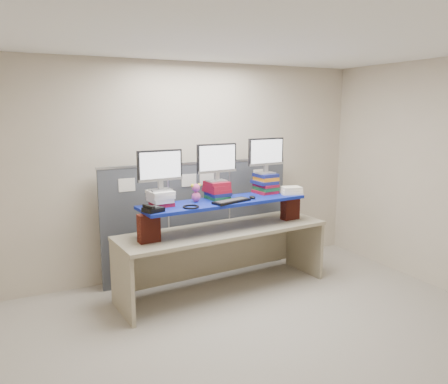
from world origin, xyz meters
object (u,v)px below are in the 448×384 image
blue_board (224,202)px  monitor_left (160,168)px  desk_phone (153,209)px  desk (224,241)px  monitor_center (217,160)px  keyboard (232,201)px  monitor_right (266,154)px

blue_board → monitor_left: monitor_left is taller
blue_board → desk_phone: bearing=-172.4°
desk → monitor_center: (-0.04, 0.12, 0.97)m
desk → keyboard: bearing=-83.2°
monitor_left → keyboard: bearing=-18.8°
monitor_left → monitor_center: size_ratio=1.00×
monitor_right → blue_board: bearing=-170.3°
monitor_center → keyboard: 0.53m
monitor_left → desk: bearing=-9.0°
monitor_center → blue_board: bearing=-76.6°
monitor_left → monitor_right: size_ratio=1.00×
monitor_center → desk_phone: monitor_center is taller
monitor_right → monitor_center: bearing=-180.0°
blue_board → desk_phone: (-0.93, -0.20, 0.05)m
monitor_right → desk_phone: (-1.61, -0.38, -0.48)m
monitor_center → desk_phone: 1.05m
desk_phone → monitor_center: bearing=0.4°
monitor_center → desk: bearing=-76.6°
monitor_center → keyboard: bearing=-80.2°
desk_phone → desk: bearing=-6.9°
blue_board → monitor_right: bearing=9.7°
desk_phone → blue_board: bearing=-6.9°
desk → monitor_center: size_ratio=5.07×
blue_board → keyboard: (0.03, -0.14, 0.03)m
blue_board → keyboard: size_ratio=4.03×
keyboard → monitor_center: bearing=87.9°
monitor_right → desk_phone: 1.72m
desk → keyboard: (0.03, -0.14, 0.52)m
monitor_right → keyboard: bearing=-158.7°
monitor_left → desk_phone: monitor_left is taller
blue_board → keyboard: bearing=-83.2°
monitor_center → desk_phone: bearing=-165.0°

